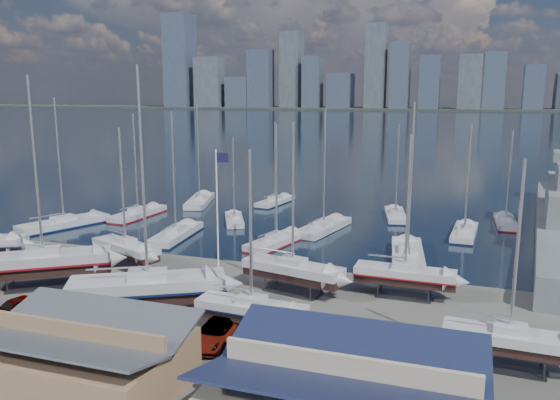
% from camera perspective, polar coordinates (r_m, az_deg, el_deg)
% --- Properties ---
extents(ground, '(1400.00, 1400.00, 0.00)m').
position_cam_1_polar(ground, '(48.67, -8.18, -9.80)').
color(ground, '#605E59').
rests_on(ground, ground).
extents(water, '(1400.00, 600.00, 0.40)m').
position_cam_1_polar(water, '(351.58, 15.18, 7.82)').
color(water, '#1B303E').
rests_on(water, ground).
extents(far_shore, '(1400.00, 80.00, 2.20)m').
position_cam_1_polar(far_shore, '(611.10, 16.70, 9.06)').
color(far_shore, '#2D332D').
rests_on(far_shore, ground).
extents(skyline, '(639.14, 43.80, 107.69)m').
position_cam_1_polar(skyline, '(605.37, 16.13, 12.68)').
color(skyline, '#475166').
rests_on(skyline, far_shore).
extents(shed_grey, '(12.60, 8.40, 4.17)m').
position_cam_1_polar(shed_grey, '(35.47, -20.28, -14.83)').
color(shed_grey, '#8C6B4C').
rests_on(shed_grey, ground).
extents(shed_blue, '(13.65, 9.45, 4.71)m').
position_cam_1_polar(shed_blue, '(29.04, 6.92, -19.68)').
color(shed_blue, '#BFB293').
rests_on(shed_blue, ground).
extents(sailboat_cradle_1, '(11.61, 9.31, 18.81)m').
position_cam_1_polar(sailboat_cradle_1, '(54.02, -23.47, -6.03)').
color(sailboat_cradle_1, '#2D2D33').
rests_on(sailboat_cradle_1, ground).
extents(sailboat_cradle_2, '(8.77, 5.39, 14.03)m').
position_cam_1_polar(sailboat_cradle_2, '(57.08, -15.82, -4.88)').
color(sailboat_cradle_2, '#2D2D33').
rests_on(sailboat_cradle_2, ground).
extents(sailboat_cradle_3, '(12.26, 8.76, 19.30)m').
position_cam_1_polar(sailboat_cradle_3, '(44.51, -13.62, -8.95)').
color(sailboat_cradle_3, '#2D2D33').
rests_on(sailboat_cradle_3, ground).
extents(sailboat_cradle_4, '(9.43, 4.41, 14.94)m').
position_cam_1_polar(sailboat_cradle_4, '(48.20, 1.34, -7.34)').
color(sailboat_cradle_4, '#2D2D33').
rests_on(sailboat_cradle_4, ground).
extents(sailboat_cradle_5, '(8.36, 2.82, 13.51)m').
position_cam_1_polar(sailboat_cradle_5, '(40.08, -2.99, -11.38)').
color(sailboat_cradle_5, '#2D2D33').
rests_on(sailboat_cradle_5, ground).
extents(sailboat_cradle_6, '(8.62, 2.60, 14.00)m').
position_cam_1_polar(sailboat_cradle_6, '(48.36, 12.91, -7.63)').
color(sailboat_cradle_6, '#2D2D33').
rests_on(sailboat_cradle_6, ground).
extents(sailboat_cradle_7, '(8.22, 2.66, 13.46)m').
position_cam_1_polar(sailboat_cradle_7, '(38.38, 22.86, -13.32)').
color(sailboat_cradle_7, '#2D2D33').
rests_on(sailboat_cradle_7, ground).
extents(sailboat_moored_0, '(7.60, 12.12, 17.58)m').
position_cam_1_polar(sailboat_moored_0, '(76.77, -21.63, -2.48)').
color(sailboat_moored_0, black).
rests_on(sailboat_moored_0, water).
extents(sailboat_moored_1, '(3.59, 10.42, 15.32)m').
position_cam_1_polar(sailboat_moored_1, '(79.95, -14.60, -1.54)').
color(sailboat_moored_1, black).
rests_on(sailboat_moored_1, water).
extents(sailboat_moored_2, '(5.87, 11.20, 16.28)m').
position_cam_1_polar(sailboat_moored_2, '(87.27, -8.39, -0.25)').
color(sailboat_moored_2, black).
rests_on(sailboat_moored_2, water).
extents(sailboat_moored_3, '(3.96, 10.91, 15.96)m').
position_cam_1_polar(sailboat_moored_3, '(67.31, -10.80, -3.71)').
color(sailboat_moored_3, black).
rests_on(sailboat_moored_3, water).
extents(sailboat_moored_4, '(5.55, 8.26, 12.19)m').
position_cam_1_polar(sailboat_moored_4, '(74.32, -4.79, -2.14)').
color(sailboat_moored_4, black).
rests_on(sailboat_moored_4, water).
extents(sailboat_moored_5, '(4.05, 9.40, 13.60)m').
position_cam_1_polar(sailboat_moored_5, '(86.43, -0.51, -0.25)').
color(sailboat_moored_5, black).
rests_on(sailboat_moored_5, water).
extents(sailboat_moored_6, '(5.14, 10.18, 14.65)m').
position_cam_1_polar(sailboat_moored_6, '(63.31, -0.36, -4.46)').
color(sailboat_moored_6, black).
rests_on(sailboat_moored_6, water).
extents(sailboat_moored_7, '(5.24, 11.14, 16.23)m').
position_cam_1_polar(sailboat_moored_7, '(69.71, 4.58, -3.03)').
color(sailboat_moored_7, black).
rests_on(sailboat_moored_7, water).
extents(sailboat_moored_8, '(4.30, 9.52, 13.75)m').
position_cam_1_polar(sailboat_moored_8, '(78.27, 11.97, -1.69)').
color(sailboat_moored_8, black).
rests_on(sailboat_moored_8, water).
extents(sailboat_moored_9, '(4.59, 11.70, 17.20)m').
position_cam_1_polar(sailboat_moored_9, '(59.24, 13.17, -5.83)').
color(sailboat_moored_9, black).
rests_on(sailboat_moored_9, water).
extents(sailboat_moored_10, '(3.40, 9.74, 14.30)m').
position_cam_1_polar(sailboat_moored_10, '(70.87, 18.71, -3.37)').
color(sailboat_moored_10, black).
rests_on(sailboat_moored_10, water).
extents(sailboat_moored_11, '(2.69, 8.84, 13.12)m').
position_cam_1_polar(sailboat_moored_11, '(78.60, 22.50, -2.24)').
color(sailboat_moored_11, black).
rests_on(sailboat_moored_11, water).
extents(car_a, '(3.02, 4.80, 1.52)m').
position_cam_1_polar(car_a, '(48.27, -25.92, -10.06)').
color(car_a, gray).
rests_on(car_a, ground).
extents(car_b, '(4.80, 1.88, 1.56)m').
position_cam_1_polar(car_b, '(44.75, -25.69, -11.66)').
color(car_b, gray).
rests_on(car_b, ground).
extents(car_c, '(2.83, 5.72, 1.56)m').
position_cam_1_polar(car_c, '(39.56, -6.75, -13.59)').
color(car_c, gray).
rests_on(car_c, ground).
extents(car_d, '(2.97, 5.59, 1.54)m').
position_cam_1_polar(car_d, '(34.74, 1.41, -17.22)').
color(car_d, gray).
rests_on(car_d, ground).
extents(flagpole, '(1.13, 0.12, 12.85)m').
position_cam_1_polar(flagpole, '(44.92, -6.45, -1.59)').
color(flagpole, white).
rests_on(flagpole, ground).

